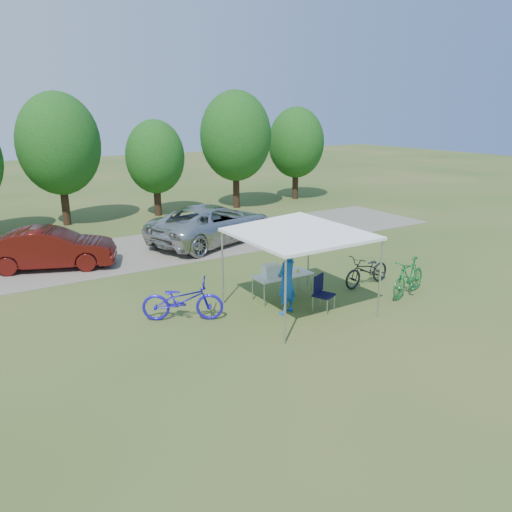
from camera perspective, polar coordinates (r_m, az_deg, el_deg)
The scene contains 14 objects.
ground at distance 13.77m, azimuth 4.78°, elevation -6.16°, with size 100.00×100.00×0.00m, color #2D5119.
gravel_strip at distance 20.39m, azimuth -8.76°, elevation 1.25°, with size 24.00×5.00×0.02m, color gray.
canopy at distance 12.99m, azimuth 5.05°, elevation 4.71°, with size 4.53×4.53×3.00m.
treeline at distance 25.35m, azimuth -15.34°, elevation 11.90°, with size 24.89×4.28×6.30m.
folding_table at distance 14.38m, azimuth 3.04°, elevation -2.28°, with size 1.74×0.72×0.71m.
folding_chair at distance 13.65m, azimuth 7.47°, elevation -3.86°, with size 0.65×0.68×0.97m.
cooler at distance 14.08m, azimuth 1.68°, elevation -1.70°, with size 0.49×0.34×0.36m.
ice_cream_cup at distance 14.60m, azimuth 4.82°, elevation -1.69°, with size 0.09×0.09×0.07m, color yellow.
cyclist at distance 13.22m, azimuth 3.51°, elevation -2.88°, with size 0.66×0.44×1.82m, color #154FB2.
bike_blue at distance 13.05m, azimuth -8.39°, elevation -4.99°, with size 0.73×2.09×1.10m, color #2316C8.
bike_green at distance 15.28m, azimuth 17.04°, elevation -2.32°, with size 0.52×1.84×1.11m, color #186F2D.
bike_dark at distance 15.82m, azimuth 12.59°, elevation -1.60°, with size 0.65×1.86×0.98m, color black.
minivan at distance 20.46m, azimuth -4.97°, elevation 3.73°, with size 2.61×5.66×1.57m, color beige.
sedan at distance 18.41m, azimuth -22.39°, elevation 0.82°, with size 1.48×4.23×1.39m, color #54120E.
Camera 1 is at (-7.69, -10.14, 5.27)m, focal length 35.00 mm.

